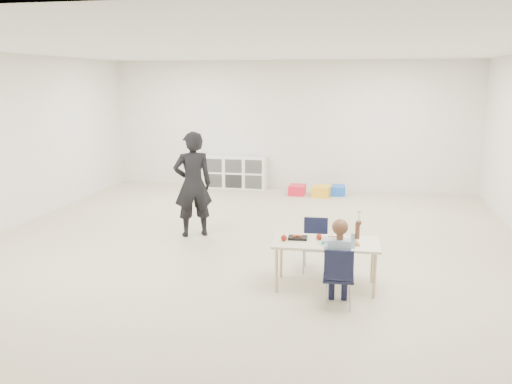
% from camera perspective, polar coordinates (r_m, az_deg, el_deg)
% --- Properties ---
extents(room, '(9.00, 9.02, 2.80)m').
position_cam_1_polar(room, '(7.57, -0.89, 4.30)').
color(room, beige).
rests_on(room, ground).
extents(table, '(1.24, 0.65, 0.56)m').
position_cam_1_polar(table, '(6.39, 7.34, -7.54)').
color(table, beige).
rests_on(table, ground).
extents(chair_near, '(0.34, 0.32, 0.67)m').
position_cam_1_polar(chair_near, '(5.88, 8.67, -8.79)').
color(chair_near, black).
rests_on(chair_near, ground).
extents(chair_far, '(0.34, 0.32, 0.67)m').
position_cam_1_polar(chair_far, '(6.87, 6.22, -5.66)').
color(chair_far, black).
rests_on(chair_far, ground).
extents(child, '(0.46, 0.46, 1.05)m').
position_cam_1_polar(child, '(5.81, 8.73, -7.02)').
color(child, '#AACAE6').
rests_on(child, chair_near).
extents(lunch_tray_near, '(0.23, 0.17, 0.03)m').
position_cam_1_polar(lunch_tray_near, '(6.35, 8.24, -4.95)').
color(lunch_tray_near, black).
rests_on(lunch_tray_near, table).
extents(lunch_tray_far, '(0.23, 0.17, 0.03)m').
position_cam_1_polar(lunch_tray_far, '(6.36, 4.42, -4.83)').
color(lunch_tray_far, black).
rests_on(lunch_tray_far, table).
extents(milk_carton, '(0.07, 0.07, 0.10)m').
position_cam_1_polar(milk_carton, '(6.19, 7.26, -5.04)').
color(milk_carton, white).
rests_on(milk_carton, table).
extents(bread_roll, '(0.09, 0.09, 0.07)m').
position_cam_1_polar(bread_roll, '(6.22, 10.33, -5.20)').
color(bread_roll, '#DCA75A').
rests_on(bread_roll, table).
extents(apple_near, '(0.07, 0.07, 0.07)m').
position_cam_1_polar(apple_near, '(6.35, 6.66, -4.71)').
color(apple_near, maroon).
rests_on(apple_near, table).
extents(apple_far, '(0.07, 0.07, 0.07)m').
position_cam_1_polar(apple_far, '(6.28, 2.95, -4.84)').
color(apple_far, maroon).
rests_on(apple_far, table).
extents(cubby_shelf, '(1.40, 0.40, 0.70)m').
position_cam_1_polar(cubby_shelf, '(12.12, -2.18, 2.09)').
color(cubby_shelf, white).
rests_on(cubby_shelf, ground).
extents(adult, '(0.71, 0.62, 1.62)m').
position_cam_1_polar(adult, '(8.34, -6.66, 0.81)').
color(adult, black).
rests_on(adult, ground).
extents(bin_red, '(0.34, 0.43, 0.20)m').
position_cam_1_polar(bin_red, '(11.46, 4.35, 0.23)').
color(bin_red, red).
rests_on(bin_red, ground).
extents(bin_yellow, '(0.42, 0.50, 0.22)m').
position_cam_1_polar(bin_yellow, '(11.35, 6.99, 0.10)').
color(bin_yellow, yellow).
rests_on(bin_yellow, ground).
extents(bin_blue, '(0.35, 0.43, 0.20)m').
position_cam_1_polar(bin_blue, '(11.53, 8.55, 0.19)').
color(bin_blue, blue).
rests_on(bin_blue, ground).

